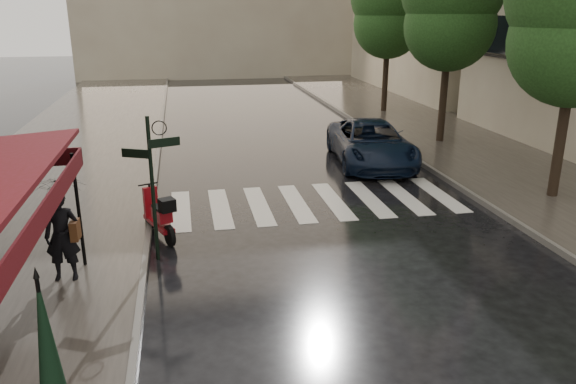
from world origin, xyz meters
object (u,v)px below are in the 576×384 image
object	(u,v)px
parasol_front	(52,377)
scooter	(160,216)
pedestrian_with_umbrella	(57,197)
parked_car	(371,143)

from	to	relation	value
parasol_front	scooter	bearing A→B (deg)	83.50
pedestrian_with_umbrella	parasol_front	size ratio (longest dim) A/B	0.98
pedestrian_with_umbrella	parasol_front	bearing A→B (deg)	-77.40
pedestrian_with_umbrella	parasol_front	xyz separation A→B (m)	(0.89, -5.21, -0.28)
scooter	parasol_front	size ratio (longest dim) A/B	0.65
pedestrian_with_umbrella	scooter	world-z (taller)	pedestrian_with_umbrella
scooter	parked_car	size ratio (longest dim) A/B	0.32
parasol_front	parked_car	bearing A→B (deg)	58.43
pedestrian_with_umbrella	scooter	xyz separation A→B (m)	(1.72, 2.05, -1.25)
pedestrian_with_umbrella	parasol_front	distance (m)	5.29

